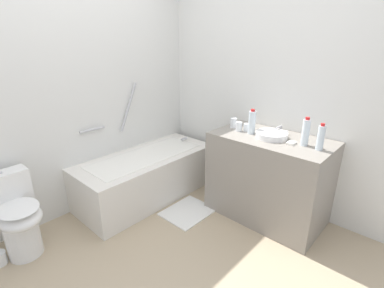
# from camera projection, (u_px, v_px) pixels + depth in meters

# --- Properties ---
(ground_plane) EXTENTS (4.04, 4.04, 0.00)m
(ground_plane) POSITION_uv_depth(u_px,v_px,m) (167.00, 269.00, 2.25)
(ground_plane) COLOR tan
(wall_back_tiled) EXTENTS (3.44, 0.10, 2.57)m
(wall_back_tiled) POSITION_uv_depth(u_px,v_px,m) (63.00, 89.00, 2.68)
(wall_back_tiled) COLOR silver
(wall_back_tiled) RESTS_ON ground_plane
(wall_right_mirror) EXTENTS (0.10, 3.09, 2.57)m
(wall_right_mirror) POSITION_uv_depth(u_px,v_px,m) (276.00, 85.00, 2.89)
(wall_right_mirror) COLOR silver
(wall_right_mirror) RESTS_ON ground_plane
(bathtub) EXTENTS (1.59, 0.68, 1.26)m
(bathtub) POSITION_uv_depth(u_px,v_px,m) (147.00, 174.00, 3.23)
(bathtub) COLOR silver
(bathtub) RESTS_ON ground_plane
(toilet) EXTENTS (0.37, 0.52, 0.72)m
(toilet) POSITION_uv_depth(u_px,v_px,m) (17.00, 216.00, 2.31)
(toilet) COLOR white
(toilet) RESTS_ON ground_plane
(vanity_counter) EXTENTS (0.63, 1.11, 0.86)m
(vanity_counter) POSITION_uv_depth(u_px,v_px,m) (268.00, 178.00, 2.81)
(vanity_counter) COLOR gray
(vanity_counter) RESTS_ON ground_plane
(sink_basin) EXTENTS (0.30, 0.30, 0.06)m
(sink_basin) POSITION_uv_depth(u_px,v_px,m) (272.00, 135.00, 2.63)
(sink_basin) COLOR white
(sink_basin) RESTS_ON vanity_counter
(sink_faucet) EXTENTS (0.13, 0.15, 0.08)m
(sink_faucet) POSITION_uv_depth(u_px,v_px,m) (280.00, 130.00, 2.75)
(sink_faucet) COLOR silver
(sink_faucet) RESTS_ON vanity_counter
(water_bottle_0) EXTENTS (0.06, 0.06, 0.25)m
(water_bottle_0) POSITION_uv_depth(u_px,v_px,m) (306.00, 132.00, 2.42)
(water_bottle_0) COLOR silver
(water_bottle_0) RESTS_ON vanity_counter
(water_bottle_1) EXTENTS (0.06, 0.06, 0.23)m
(water_bottle_1) POSITION_uv_depth(u_px,v_px,m) (321.00, 138.00, 2.32)
(water_bottle_1) COLOR silver
(water_bottle_1) RESTS_ON vanity_counter
(water_bottle_2) EXTENTS (0.07, 0.07, 0.24)m
(water_bottle_2) POSITION_uv_depth(u_px,v_px,m) (252.00, 122.00, 2.72)
(water_bottle_2) COLOR silver
(water_bottle_2) RESTS_ON vanity_counter
(drinking_glass_0) EXTENTS (0.06, 0.06, 0.09)m
(drinking_glass_0) POSITION_uv_depth(u_px,v_px,m) (239.00, 126.00, 2.83)
(drinking_glass_0) COLOR white
(drinking_glass_0) RESTS_ON vanity_counter
(drinking_glass_1) EXTENTS (0.07, 0.07, 0.08)m
(drinking_glass_1) POSITION_uv_depth(u_px,v_px,m) (247.00, 127.00, 2.83)
(drinking_glass_1) COLOR white
(drinking_glass_1) RESTS_ON vanity_counter
(drinking_glass_2) EXTENTS (0.07, 0.07, 0.10)m
(drinking_glass_2) POSITION_uv_depth(u_px,v_px,m) (234.00, 123.00, 2.93)
(drinking_glass_2) COLOR white
(drinking_glass_2) RESTS_ON vanity_counter
(soap_dish) EXTENTS (0.09, 0.06, 0.02)m
(soap_dish) POSITION_uv_depth(u_px,v_px,m) (291.00, 143.00, 2.48)
(soap_dish) COLOR white
(soap_dish) RESTS_ON vanity_counter
(bath_mat) EXTENTS (0.51, 0.42, 0.01)m
(bath_mat) POSITION_uv_depth(u_px,v_px,m) (188.00, 212.00, 2.99)
(bath_mat) COLOR white
(bath_mat) RESTS_ON ground_plane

